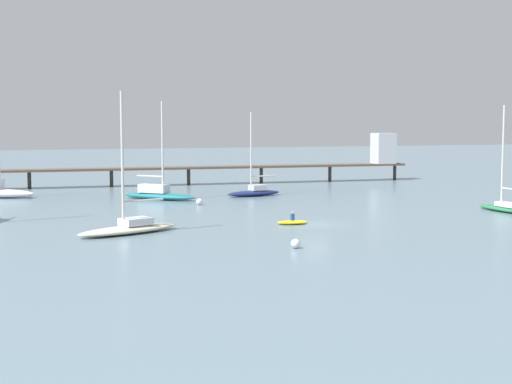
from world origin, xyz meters
TOP-DOWN VIEW (x-y plane):
  - ground_plane at (0.00, 0.00)m, footprint 400.00×400.00m
  - pier at (12.36, 43.91)m, footprint 68.26×6.53m
  - sailboat_navy at (3.42, 25.77)m, footprint 7.45×3.33m
  - sailboat_cream at (-16.37, 0.24)m, footprint 9.33×5.74m
  - sailboat_teal at (-8.53, 25.68)m, footprint 8.31×8.38m
  - sailboat_green at (21.74, 2.13)m, footprint 1.86×7.36m
  - dinghy_yellow at (-1.88, 0.82)m, footprint 2.90×1.60m
  - mooring_buoy_outer at (-6.50, -10.86)m, footprint 0.68×0.68m
  - mooring_buoy_inner at (-5.51, 18.54)m, footprint 0.69×0.69m

SIDE VIEW (x-z plane):
  - ground_plane at x=0.00m, z-range 0.00..0.00m
  - dinghy_yellow at x=-1.88m, z-range -0.36..0.78m
  - mooring_buoy_outer at x=-6.50m, z-range 0.00..0.68m
  - mooring_buoy_inner at x=-5.51m, z-range 0.00..0.69m
  - sailboat_cream at x=-16.37m, z-range -5.10..6.32m
  - sailboat_navy at x=3.42m, z-range -4.50..5.75m
  - sailboat_green at x=21.74m, z-range -4.70..6.00m
  - sailboat_teal at x=-8.53m, z-range -4.94..6.47m
  - pier at x=12.36m, z-range -0.25..7.12m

